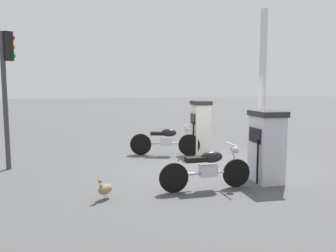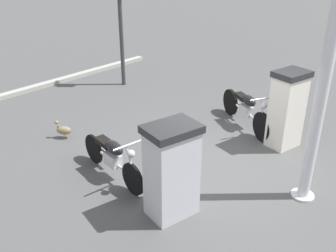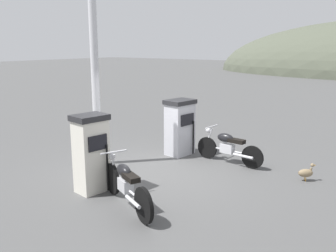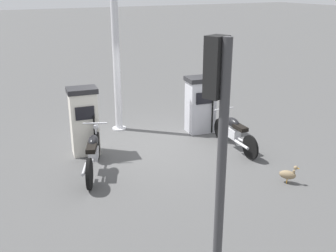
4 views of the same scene
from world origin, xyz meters
TOP-DOWN VIEW (x-y plane):
  - ground_plane at (0.00, 0.00)m, footprint 120.00×120.00m
  - fuel_pump_near at (-0.47, -1.68)m, footprint 0.66×0.78m
  - fuel_pump_far at (-0.47, 1.68)m, footprint 0.73×0.90m
  - motorcycle_near_pump at (0.64, -1.84)m, footprint 2.01×1.01m
  - motorcycle_far_pump at (1.02, 1.76)m, footprint 1.98×0.56m
  - wandering_duck at (3.10, 1.63)m, footprint 0.38×0.35m
  - roadside_traffic_light at (4.99, -1.59)m, footprint 0.40×0.29m
  - canopy_support_pole at (-1.74, -0.30)m, footprint 0.40×0.40m
  - road_edge_kerb at (6.59, 0.00)m, footprint 0.75×7.45m

SIDE VIEW (x-z plane):
  - ground_plane at x=0.00m, z-range 0.00..0.00m
  - road_edge_kerb at x=6.59m, z-range 0.00..0.12m
  - wandering_duck at x=3.10m, z-range -0.01..0.42m
  - motorcycle_near_pump at x=0.64m, z-range -0.02..0.95m
  - motorcycle_far_pump at x=1.02m, z-range 0.00..0.94m
  - fuel_pump_far at x=-0.47m, z-range 0.01..1.61m
  - fuel_pump_near at x=-0.47m, z-range 0.01..1.70m
  - canopy_support_pole at x=-1.74m, z-range -0.08..4.21m
  - roadside_traffic_light at x=4.99m, z-range 0.65..4.14m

